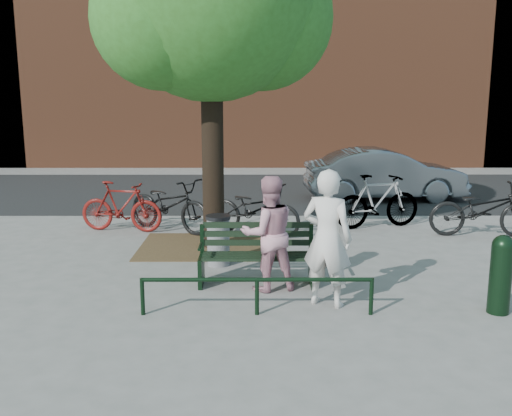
{
  "coord_description": "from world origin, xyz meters",
  "views": [
    {
      "loc": [
        -0.03,
        -8.28,
        2.85
      ],
      "look_at": [
        -0.01,
        1.0,
        0.99
      ],
      "focal_mm": 40.0,
      "sensor_mm": 36.0,
      "label": 1
    }
  ],
  "objects_px": {
    "person_left": "(327,238)",
    "bicycle_c": "(254,209)",
    "bollard": "(501,272)",
    "litter_bin": "(218,240)",
    "park_bench": "(257,253)",
    "parked_car": "(384,174)",
    "person_right": "(268,234)"
  },
  "relations": [
    {
      "from": "bollard",
      "to": "park_bench",
      "type": "bearing_deg",
      "value": 159.11
    },
    {
      "from": "person_right",
      "to": "park_bench",
      "type": "bearing_deg",
      "value": -73.72
    },
    {
      "from": "person_right",
      "to": "bicycle_c",
      "type": "relative_size",
      "value": 0.85
    },
    {
      "from": "park_bench",
      "to": "litter_bin",
      "type": "distance_m",
      "value": 1.15
    },
    {
      "from": "park_bench",
      "to": "bollard",
      "type": "height_order",
      "value": "bollard"
    },
    {
      "from": "person_right",
      "to": "bicycle_c",
      "type": "xyz_separation_m",
      "value": [
        -0.2,
        3.39,
        -0.32
      ]
    },
    {
      "from": "park_bench",
      "to": "litter_bin",
      "type": "xyz_separation_m",
      "value": [
        -0.64,
        0.95,
        -0.04
      ]
    },
    {
      "from": "bollard",
      "to": "person_left",
      "type": "bearing_deg",
      "value": 172.19
    },
    {
      "from": "litter_bin",
      "to": "parked_car",
      "type": "bearing_deg",
      "value": 55.58
    },
    {
      "from": "parked_car",
      "to": "park_bench",
      "type": "bearing_deg",
      "value": 149.88
    },
    {
      "from": "person_right",
      "to": "litter_bin",
      "type": "relative_size",
      "value": 1.99
    },
    {
      "from": "person_right",
      "to": "bicycle_c",
      "type": "height_order",
      "value": "person_right"
    },
    {
      "from": "park_bench",
      "to": "bollard",
      "type": "relative_size",
      "value": 1.64
    },
    {
      "from": "bollard",
      "to": "litter_bin",
      "type": "relative_size",
      "value": 1.24
    },
    {
      "from": "park_bench",
      "to": "person_right",
      "type": "relative_size",
      "value": 1.02
    },
    {
      "from": "litter_bin",
      "to": "bicycle_c",
      "type": "bearing_deg",
      "value": 74.17
    },
    {
      "from": "person_right",
      "to": "parked_car",
      "type": "bearing_deg",
      "value": -129.98
    },
    {
      "from": "person_right",
      "to": "bollard",
      "type": "distance_m",
      "value": 3.18
    },
    {
      "from": "litter_bin",
      "to": "parked_car",
      "type": "relative_size",
      "value": 0.2
    },
    {
      "from": "park_bench",
      "to": "person_right",
      "type": "height_order",
      "value": "person_right"
    },
    {
      "from": "park_bench",
      "to": "parked_car",
      "type": "distance_m",
      "value": 7.86
    },
    {
      "from": "bollard",
      "to": "litter_bin",
      "type": "height_order",
      "value": "bollard"
    },
    {
      "from": "park_bench",
      "to": "litter_bin",
      "type": "relative_size",
      "value": 2.03
    },
    {
      "from": "park_bench",
      "to": "person_left",
      "type": "height_order",
      "value": "person_left"
    },
    {
      "from": "person_left",
      "to": "bollard",
      "type": "bearing_deg",
      "value": -162.25
    },
    {
      "from": "person_left",
      "to": "bicycle_c",
      "type": "height_order",
      "value": "person_left"
    },
    {
      "from": "person_left",
      "to": "parked_car",
      "type": "height_order",
      "value": "person_left"
    },
    {
      "from": "bicycle_c",
      "to": "parked_car",
      "type": "bearing_deg",
      "value": -17.79
    },
    {
      "from": "parked_car",
      "to": "person_right",
      "type": "bearing_deg",
      "value": 151.87
    },
    {
      "from": "litter_bin",
      "to": "parked_car",
      "type": "distance_m",
      "value": 7.36
    },
    {
      "from": "person_left",
      "to": "person_right",
      "type": "bearing_deg",
      "value": -13.59
    },
    {
      "from": "bollard",
      "to": "person_right",
      "type": "bearing_deg",
      "value": 162.73
    }
  ]
}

